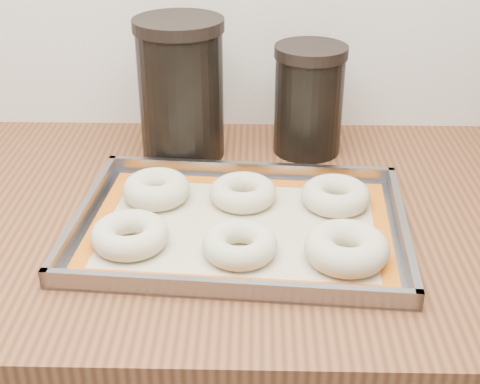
{
  "coord_description": "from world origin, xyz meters",
  "views": [
    {
      "loc": [
        -0.17,
        0.81,
        1.4
      ],
      "look_at": [
        -0.19,
        1.62,
        0.96
      ],
      "focal_mm": 50.0,
      "sensor_mm": 36.0,
      "label": 1
    }
  ],
  "objects_px": {
    "baking_tray": "(240,225)",
    "bagel_front_left": "(130,235)",
    "canister_left": "(181,89)",
    "bagel_back_mid": "(243,192)",
    "canister_mid": "(309,100)",
    "bagel_front_right": "(346,248)",
    "bagel_back_right": "(336,195)",
    "bagel_front_mid": "(240,245)",
    "bagel_back_left": "(156,189)"
  },
  "relations": [
    {
      "from": "baking_tray",
      "to": "bagel_front_left",
      "type": "xyz_separation_m",
      "value": [
        -0.15,
        -0.05,
        0.01
      ]
    },
    {
      "from": "canister_left",
      "to": "bagel_back_mid",
      "type": "bearing_deg",
      "value": -59.1
    },
    {
      "from": "canister_mid",
      "to": "bagel_back_mid",
      "type": "bearing_deg",
      "value": -118.6
    },
    {
      "from": "bagel_front_left",
      "to": "bagel_front_right",
      "type": "relative_size",
      "value": 0.95
    },
    {
      "from": "bagel_front_right",
      "to": "canister_mid",
      "type": "bearing_deg",
      "value": 94.62
    },
    {
      "from": "bagel_front_left",
      "to": "canister_left",
      "type": "relative_size",
      "value": 0.44
    },
    {
      "from": "bagel_front_left",
      "to": "bagel_front_right",
      "type": "distance_m",
      "value": 0.29
    },
    {
      "from": "bagel_front_right",
      "to": "canister_left",
      "type": "height_order",
      "value": "canister_left"
    },
    {
      "from": "baking_tray",
      "to": "bagel_back_right",
      "type": "xyz_separation_m",
      "value": [
        0.14,
        0.06,
        0.01
      ]
    },
    {
      "from": "bagel_front_left",
      "to": "bagel_back_mid",
      "type": "height_order",
      "value": "bagel_front_left"
    },
    {
      "from": "bagel_front_left",
      "to": "bagel_back_right",
      "type": "relative_size",
      "value": 1.03
    },
    {
      "from": "bagel_front_mid",
      "to": "bagel_back_right",
      "type": "distance_m",
      "value": 0.19
    },
    {
      "from": "bagel_back_left",
      "to": "bagel_back_mid",
      "type": "relative_size",
      "value": 1.01
    },
    {
      "from": "canister_mid",
      "to": "bagel_front_left",
      "type": "bearing_deg",
      "value": -128.59
    },
    {
      "from": "baking_tray",
      "to": "bagel_back_left",
      "type": "height_order",
      "value": "bagel_back_left"
    },
    {
      "from": "bagel_back_right",
      "to": "baking_tray",
      "type": "bearing_deg",
      "value": -155.8
    },
    {
      "from": "bagel_back_right",
      "to": "canister_left",
      "type": "bearing_deg",
      "value": 142.67
    },
    {
      "from": "bagel_front_mid",
      "to": "bagel_back_right",
      "type": "height_order",
      "value": "bagel_back_right"
    },
    {
      "from": "canister_mid",
      "to": "bagel_back_left",
      "type": "bearing_deg",
      "value": -140.65
    },
    {
      "from": "bagel_back_right",
      "to": "bagel_front_left",
      "type": "bearing_deg",
      "value": -157.95
    },
    {
      "from": "baking_tray",
      "to": "bagel_front_left",
      "type": "relative_size",
      "value": 4.63
    },
    {
      "from": "bagel_front_right",
      "to": "bagel_back_right",
      "type": "relative_size",
      "value": 1.08
    },
    {
      "from": "baking_tray",
      "to": "bagel_front_right",
      "type": "bearing_deg",
      "value": -30.68
    },
    {
      "from": "bagel_back_mid",
      "to": "canister_mid",
      "type": "distance_m",
      "value": 0.24
    },
    {
      "from": "canister_left",
      "to": "baking_tray",
      "type": "bearing_deg",
      "value": -67.35
    },
    {
      "from": "bagel_back_left",
      "to": "bagel_back_right",
      "type": "xyz_separation_m",
      "value": [
        0.27,
        -0.01,
        -0.0
      ]
    },
    {
      "from": "bagel_back_left",
      "to": "bagel_front_right",
      "type": "bearing_deg",
      "value": -30.37
    },
    {
      "from": "baking_tray",
      "to": "bagel_back_left",
      "type": "relative_size",
      "value": 4.8
    },
    {
      "from": "bagel_front_mid",
      "to": "bagel_back_mid",
      "type": "height_order",
      "value": "same"
    },
    {
      "from": "bagel_front_mid",
      "to": "baking_tray",
      "type": "bearing_deg",
      "value": 90.99
    },
    {
      "from": "canister_left",
      "to": "bagel_back_right",
      "type": "bearing_deg",
      "value": -37.33
    },
    {
      "from": "bagel_back_left",
      "to": "canister_left",
      "type": "xyz_separation_m",
      "value": [
        0.02,
        0.18,
        0.1
      ]
    },
    {
      "from": "bagel_front_mid",
      "to": "canister_left",
      "type": "height_order",
      "value": "canister_left"
    },
    {
      "from": "bagel_front_right",
      "to": "canister_left",
      "type": "distance_m",
      "value": 0.42
    },
    {
      "from": "baking_tray",
      "to": "bagel_back_mid",
      "type": "relative_size",
      "value": 4.84
    },
    {
      "from": "baking_tray",
      "to": "bagel_back_right",
      "type": "distance_m",
      "value": 0.15
    },
    {
      "from": "bagel_back_mid",
      "to": "canister_left",
      "type": "height_order",
      "value": "canister_left"
    },
    {
      "from": "bagel_front_mid",
      "to": "canister_mid",
      "type": "relative_size",
      "value": 0.53
    },
    {
      "from": "bagel_front_left",
      "to": "bagel_back_mid",
      "type": "xyz_separation_m",
      "value": [
        0.15,
        0.12,
        -0.0
      ]
    },
    {
      "from": "baking_tray",
      "to": "bagel_back_mid",
      "type": "height_order",
      "value": "bagel_back_mid"
    },
    {
      "from": "bagel_front_right",
      "to": "bagel_front_mid",
      "type": "bearing_deg",
      "value": 175.81
    },
    {
      "from": "canister_left",
      "to": "bagel_front_mid",
      "type": "bearing_deg",
      "value": -71.88
    },
    {
      "from": "bagel_back_mid",
      "to": "canister_mid",
      "type": "height_order",
      "value": "canister_mid"
    },
    {
      "from": "baking_tray",
      "to": "bagel_front_mid",
      "type": "distance_m",
      "value": 0.07
    },
    {
      "from": "bagel_front_mid",
      "to": "canister_mid",
      "type": "height_order",
      "value": "canister_mid"
    },
    {
      "from": "baking_tray",
      "to": "bagel_front_left",
      "type": "distance_m",
      "value": 0.16
    },
    {
      "from": "bagel_front_left",
      "to": "bagel_back_mid",
      "type": "relative_size",
      "value": 1.05
    },
    {
      "from": "baking_tray",
      "to": "bagel_front_mid",
      "type": "bearing_deg",
      "value": -89.01
    },
    {
      "from": "bagel_back_left",
      "to": "canister_mid",
      "type": "xyz_separation_m",
      "value": [
        0.24,
        0.19,
        0.07
      ]
    },
    {
      "from": "bagel_back_mid",
      "to": "canister_left",
      "type": "xyz_separation_m",
      "value": [
        -0.11,
        0.18,
        0.1
      ]
    }
  ]
}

